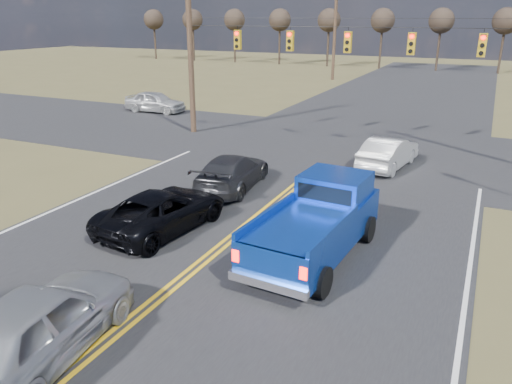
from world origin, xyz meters
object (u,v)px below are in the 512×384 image
at_px(white_car_queue, 388,153).
at_px(cross_car_west, 155,102).
at_px(silver_suv, 38,324).
at_px(pickup_truck, 317,223).
at_px(dgrey_car_queue, 232,172).
at_px(black_suv, 163,210).

relative_size(white_car_queue, cross_car_west, 0.98).
xyz_separation_m(silver_suv, cross_car_west, (-14.07, 23.27, -0.05)).
relative_size(pickup_truck, silver_suv, 1.23).
bearing_deg(silver_suv, dgrey_car_queue, -89.99).
relative_size(dgrey_car_queue, cross_car_west, 1.07).
bearing_deg(silver_suv, white_car_queue, -109.89).
bearing_deg(dgrey_car_queue, white_car_queue, -139.27).
bearing_deg(black_suv, cross_car_west, -46.64).
height_order(silver_suv, white_car_queue, silver_suv).
xyz_separation_m(black_suv, dgrey_car_queue, (0.11, 4.56, 0.02)).
xyz_separation_m(white_car_queue, cross_car_west, (-17.71, 6.83, 0.04)).
bearing_deg(white_car_queue, cross_car_west, -12.66).
xyz_separation_m(pickup_truck, silver_suv, (-3.53, -6.69, -0.23)).
bearing_deg(white_car_queue, black_suv, 71.22).
relative_size(black_suv, dgrey_car_queue, 1.01).
xyz_separation_m(dgrey_car_queue, cross_car_west, (-12.65, 12.33, 0.07)).
relative_size(pickup_truck, dgrey_car_queue, 1.23).
height_order(silver_suv, black_suv, silver_suv).
height_order(black_suv, cross_car_west, cross_car_west).
xyz_separation_m(black_suv, white_car_queue, (5.17, 10.06, 0.05)).
relative_size(pickup_truck, black_suv, 1.22).
bearing_deg(white_car_queue, pickup_truck, 97.81).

